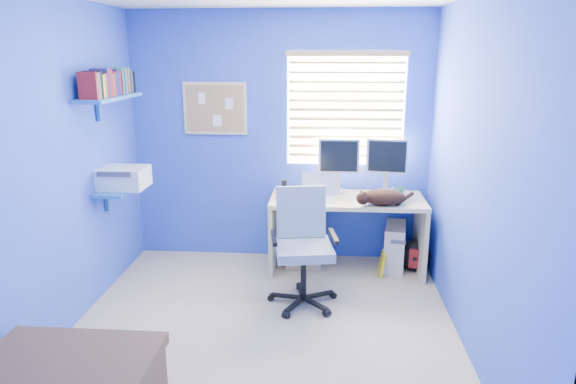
# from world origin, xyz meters

# --- Properties ---
(floor) EXTENTS (3.00, 3.20, 0.00)m
(floor) POSITION_xyz_m (0.00, 0.00, 0.00)
(floor) COLOR tan
(floor) RESTS_ON ground
(wall_back) EXTENTS (3.00, 0.01, 2.50)m
(wall_back) POSITION_xyz_m (0.00, 1.60, 1.25)
(wall_back) COLOR blue
(wall_back) RESTS_ON ground
(wall_front) EXTENTS (3.00, 0.01, 2.50)m
(wall_front) POSITION_xyz_m (0.00, -1.60, 1.25)
(wall_front) COLOR blue
(wall_front) RESTS_ON ground
(wall_left) EXTENTS (0.01, 3.20, 2.50)m
(wall_left) POSITION_xyz_m (-1.50, 0.00, 1.25)
(wall_left) COLOR blue
(wall_left) RESTS_ON ground
(wall_right) EXTENTS (0.01, 3.20, 2.50)m
(wall_right) POSITION_xyz_m (1.50, 0.00, 1.25)
(wall_right) COLOR blue
(wall_right) RESTS_ON ground
(desk) EXTENTS (1.47, 0.65, 0.74)m
(desk) POSITION_xyz_m (0.68, 1.26, 0.37)
(desk) COLOR tan
(desk) RESTS_ON floor
(laptop) EXTENTS (0.33, 0.26, 0.22)m
(laptop) POSITION_xyz_m (0.40, 1.17, 0.85)
(laptop) COLOR silver
(laptop) RESTS_ON desk
(monitor_left) EXTENTS (0.40, 0.13, 0.54)m
(monitor_left) POSITION_xyz_m (0.59, 1.46, 1.01)
(monitor_left) COLOR silver
(monitor_left) RESTS_ON desk
(monitor_right) EXTENTS (0.41, 0.18, 0.54)m
(monitor_right) POSITION_xyz_m (1.06, 1.48, 1.01)
(monitor_right) COLOR silver
(monitor_right) RESTS_ON desk
(phone) EXTENTS (0.12, 0.13, 0.17)m
(phone) POSITION_xyz_m (0.06, 1.26, 0.82)
(phone) COLOR black
(phone) RESTS_ON desk
(mug) EXTENTS (0.10, 0.09, 0.10)m
(mug) POSITION_xyz_m (1.17, 1.31, 0.79)
(mug) COLOR #388164
(mug) RESTS_ON desk
(cd_spindle) EXTENTS (0.13, 0.13, 0.07)m
(cd_spindle) POSITION_xyz_m (1.18, 1.41, 0.78)
(cd_spindle) COLOR silver
(cd_spindle) RESTS_ON desk
(cat) EXTENTS (0.46, 0.36, 0.15)m
(cat) POSITION_xyz_m (1.00, 1.04, 0.81)
(cat) COLOR black
(cat) RESTS_ON desk
(tower_pc) EXTENTS (0.26, 0.46, 0.45)m
(tower_pc) POSITION_xyz_m (1.16, 1.33, 0.23)
(tower_pc) COLOR beige
(tower_pc) RESTS_ON floor
(drawer_boxes) EXTENTS (0.35, 0.28, 0.54)m
(drawer_boxes) POSITION_xyz_m (0.26, 1.31, 0.27)
(drawer_boxes) COLOR tan
(drawer_boxes) RESTS_ON floor
(yellow_book) EXTENTS (0.03, 0.17, 0.24)m
(yellow_book) POSITION_xyz_m (1.02, 1.13, 0.12)
(yellow_book) COLOR yellow
(yellow_book) RESTS_ON floor
(backpack) EXTENTS (0.30, 0.24, 0.32)m
(backpack) POSITION_xyz_m (1.36, 1.28, 0.16)
(backpack) COLOR black
(backpack) RESTS_ON floor
(office_chair) EXTENTS (0.66, 0.66, 0.98)m
(office_chair) POSITION_xyz_m (0.29, 0.54, 0.37)
(office_chair) COLOR black
(office_chair) RESTS_ON floor
(window_blinds) EXTENTS (1.15, 0.05, 1.10)m
(window_blinds) POSITION_xyz_m (0.65, 1.57, 1.55)
(window_blinds) COLOR white
(window_blinds) RESTS_ON ground
(corkboard) EXTENTS (0.64, 0.02, 0.52)m
(corkboard) POSITION_xyz_m (-0.65, 1.58, 1.55)
(corkboard) COLOR tan
(corkboard) RESTS_ON ground
(wall_shelves) EXTENTS (0.42, 0.90, 1.05)m
(wall_shelves) POSITION_xyz_m (-1.35, 0.75, 1.43)
(wall_shelves) COLOR #2667B4
(wall_shelves) RESTS_ON ground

